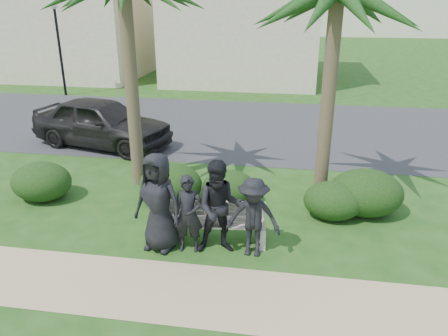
{
  "coord_description": "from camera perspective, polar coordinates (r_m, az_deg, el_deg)",
  "views": [
    {
      "loc": [
        1.94,
        -7.53,
        4.56
      ],
      "look_at": [
        0.57,
        1.0,
        1.12
      ],
      "focal_mm": 35.0,
      "sensor_mm": 36.0,
      "label": 1
    }
  ],
  "objects": [
    {
      "name": "stucco_bldg_right",
      "position": [
        25.72,
        2.74,
        19.72
      ],
      "size": [
        8.4,
        8.4,
        7.3
      ],
      "color": "beige",
      "rests_on": "ground"
    },
    {
      "name": "hedge_d",
      "position": [
        10.1,
        0.66,
        -2.51
      ],
      "size": [
        1.27,
        1.05,
        0.83
      ],
      "primitive_type": "ellipsoid",
      "color": "black",
      "rests_on": "ground"
    },
    {
      "name": "street_lamp",
      "position": [
        22.45,
        -20.92,
        16.26
      ],
      "size": [
        0.36,
        0.36,
        4.29
      ],
      "color": "black",
      "rests_on": "ground"
    },
    {
      "name": "asphalt_street",
      "position": [
        16.3,
        1.96,
        5.48
      ],
      "size": [
        160.0,
        8.0,
        0.01
      ],
      "primitive_type": "cube",
      "color": "#2D2D30",
      "rests_on": "ground"
    },
    {
      "name": "hedge_c",
      "position": [
        10.24,
        -6.97,
        -1.92
      ],
      "size": [
        1.47,
        1.22,
        0.96
      ],
      "primitive_type": "ellipsoid",
      "color": "black",
      "rests_on": "ground"
    },
    {
      "name": "hedge_e",
      "position": [
        9.78,
        14.08,
        -4.04
      ],
      "size": [
        1.28,
        1.05,
        0.83
      ],
      "primitive_type": "ellipsoid",
      "color": "black",
      "rests_on": "ground"
    },
    {
      "name": "car_a",
      "position": [
        14.48,
        -15.69,
        5.76
      ],
      "size": [
        4.86,
        2.86,
        1.55
      ],
      "primitive_type": "imported",
      "rotation": [
        0.0,
        0.0,
        1.33
      ],
      "color": "black",
      "rests_on": "ground"
    },
    {
      "name": "park_bench",
      "position": [
        8.6,
        -2.13,
        -7.57
      ],
      "size": [
        2.3,
        0.75,
        0.79
      ],
      "rotation": [
        0.0,
        0.0,
        0.11
      ],
      "color": "gray",
      "rests_on": "ground"
    },
    {
      "name": "man_a",
      "position": [
        8.23,
        -8.57,
        -4.45
      ],
      "size": [
        1.06,
        0.82,
        1.93
      ],
      "primitive_type": "imported",
      "rotation": [
        0.0,
        0.0,
        -0.24
      ],
      "color": "black",
      "rests_on": "ground"
    },
    {
      "name": "man_b",
      "position": [
        8.18,
        -4.66,
        -6.03
      ],
      "size": [
        0.59,
        0.42,
        1.52
      ],
      "primitive_type": "imported",
      "rotation": [
        0.0,
        0.0,
        0.1
      ],
      "color": "black",
      "rests_on": "ground"
    },
    {
      "name": "man_d",
      "position": [
        8.03,
        3.84,
        -6.47
      ],
      "size": [
        1.02,
        0.62,
        1.55
      ],
      "primitive_type": "imported",
      "rotation": [
        0.0,
        0.0,
        -0.04
      ],
      "color": "black",
      "rests_on": "ground"
    },
    {
      "name": "hedge_b",
      "position": [
        10.17,
        -8.28,
        -3.11
      ],
      "size": [
        1.01,
        0.83,
        0.66
      ],
      "primitive_type": "ellipsoid",
      "color": "black",
      "rests_on": "ground"
    },
    {
      "name": "hedge_a",
      "position": [
        11.19,
        -22.77,
        -1.51
      ],
      "size": [
        1.43,
        1.18,
        0.93
      ],
      "primitive_type": "ellipsoid",
      "color": "black",
      "rests_on": "ground"
    },
    {
      "name": "hedge_f",
      "position": [
        10.13,
        18.07,
        -2.91
      ],
      "size": [
        1.6,
        1.33,
        1.05
      ],
      "primitive_type": "ellipsoid",
      "color": "black",
      "rests_on": "ground"
    },
    {
      "name": "stucco_bldg_left",
      "position": [
        29.1,
        -20.61,
        18.68
      ],
      "size": [
        10.4,
        8.4,
        7.3
      ],
      "color": "beige",
      "rests_on": "ground"
    },
    {
      "name": "man_c",
      "position": [
        8.05,
        -0.54,
        -5.2
      ],
      "size": [
        1.0,
        0.84,
        1.83
      ],
      "primitive_type": "imported",
      "rotation": [
        0.0,
        0.0,
        0.18
      ],
      "color": "black",
      "rests_on": "ground"
    },
    {
      "name": "footpath",
      "position": [
        7.58,
        -7.9,
        -15.51
      ],
      "size": [
        30.0,
        1.6,
        0.01
      ],
      "primitive_type": "cube",
      "color": "tan",
      "rests_on": "ground"
    },
    {
      "name": "ground",
      "position": [
        9.02,
        -4.62,
        -8.73
      ],
      "size": [
        160.0,
        160.0,
        0.0
      ],
      "primitive_type": "plane",
      "color": "#1D4614",
      "rests_on": "ground"
    }
  ]
}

